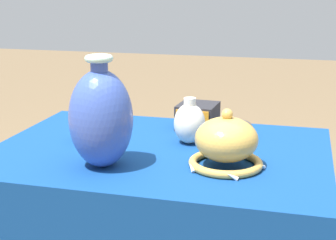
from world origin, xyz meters
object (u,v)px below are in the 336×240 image
Objects in this scene: vase_tall_bulbous at (101,118)px; vase_dome_bell at (226,144)px; jar_round_ivory at (190,123)px; mosaic_tile_box at (198,116)px; cup_wide_slate at (90,130)px; bowl_shallow_charcoal at (235,128)px.

vase_dome_bell is (0.32, 0.08, -0.07)m from vase_tall_bulbous.
vase_tall_bulbous reaches higher than jar_round_ivory.
cup_wide_slate is (-0.30, -0.23, -0.01)m from mosaic_tile_box.
vase_tall_bulbous is at bearing -124.74° from jar_round_ivory.
jar_round_ivory is at bearing -137.25° from bowl_shallow_charcoal.
jar_round_ivory is (0.01, -0.18, 0.02)m from mosaic_tile_box.
vase_dome_bell reaches higher than mosaic_tile_box.
vase_tall_bulbous is 1.42× the size of vase_dome_bell.
vase_tall_bulbous is 2.59× the size of bowl_shallow_charcoal.
vase_tall_bulbous is 0.48m from mosaic_tile_box.
mosaic_tile_box is at bearing 113.05° from vase_dome_bell.
cup_wide_slate is at bearing 164.09° from vase_dome_bell.
mosaic_tile_box is at bearing 37.80° from cup_wide_slate.
vase_tall_bulbous is 2.11× the size of jar_round_ivory.
mosaic_tile_box is 1.25× the size of bowl_shallow_charcoal.
vase_tall_bulbous is 0.34m from vase_dome_bell.
jar_round_ivory reaches higher than bowl_shallow_charcoal.
vase_tall_bulbous reaches higher than cup_wide_slate.
bowl_shallow_charcoal is at bearing -19.77° from mosaic_tile_box.
vase_tall_bulbous is 2.07× the size of mosaic_tile_box.
cup_wide_slate reaches higher than bowl_shallow_charcoal.
vase_dome_bell is at bearing -15.91° from cup_wide_slate.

